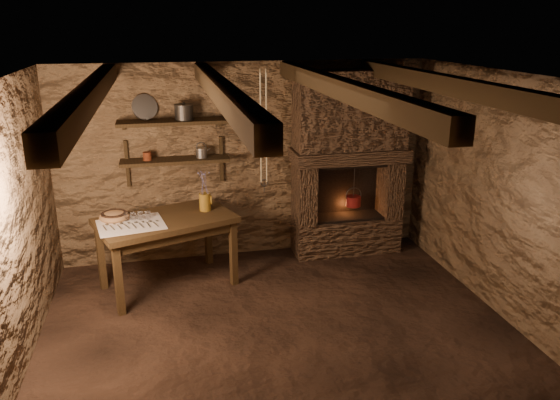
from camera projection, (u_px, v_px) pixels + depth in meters
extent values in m
plane|color=black|center=(281.00, 334.00, 5.21)|extent=(4.50, 4.50, 0.00)
cube|color=brown|center=(246.00, 162.00, 6.69)|extent=(4.50, 0.04, 2.40)
cube|color=brown|center=(361.00, 337.00, 2.98)|extent=(4.50, 0.04, 2.40)
cube|color=brown|center=(7.00, 236.00, 4.37)|extent=(0.04, 4.00, 2.40)
cube|color=brown|center=(507.00, 199.00, 5.30)|extent=(0.04, 4.00, 2.40)
cube|color=black|center=(281.00, 78.00, 4.46)|extent=(4.50, 4.00, 0.04)
cube|color=black|center=(90.00, 94.00, 4.18)|extent=(0.14, 3.95, 0.16)
cube|color=black|center=(220.00, 91.00, 4.38)|extent=(0.14, 3.95, 0.16)
cube|color=black|center=(339.00, 87.00, 4.59)|extent=(0.14, 3.95, 0.16)
cube|color=black|center=(447.00, 85.00, 4.79)|extent=(0.14, 3.95, 0.16)
cube|color=black|center=(175.00, 160.00, 6.33)|extent=(1.25, 0.30, 0.04)
cube|color=black|center=(173.00, 122.00, 6.19)|extent=(1.25, 0.30, 0.04)
cube|color=#3E2B1F|center=(346.00, 234.00, 7.03)|extent=(1.35, 0.45, 0.45)
cube|color=#3E2B1F|center=(304.00, 193.00, 6.73)|extent=(0.23, 0.45, 0.75)
cube|color=#3E2B1F|center=(389.00, 187.00, 6.96)|extent=(0.23, 0.45, 0.75)
cube|color=#3E2B1F|center=(350.00, 155.00, 6.67)|extent=(1.43, 0.51, 0.16)
cube|color=#3E2B1F|center=(351.00, 110.00, 6.53)|extent=(1.35, 0.45, 0.94)
cube|color=black|center=(342.00, 186.00, 7.02)|extent=(0.90, 0.06, 0.75)
cube|color=#2F2010|center=(165.00, 220.00, 5.91)|extent=(1.62, 1.24, 0.06)
cube|color=#2F2010|center=(166.00, 228.00, 5.94)|extent=(1.46, 1.09, 0.10)
cube|color=white|center=(131.00, 225.00, 5.69)|extent=(0.75, 0.65, 0.01)
cylinder|color=olive|center=(205.00, 202.00, 6.10)|extent=(0.15, 0.15, 0.20)
torus|color=olive|center=(211.00, 200.00, 6.11)|extent=(0.02, 0.11, 0.11)
ellipsoid|color=#AA7849|center=(114.00, 217.00, 5.83)|extent=(0.39, 0.39, 0.11)
cylinder|color=#2E2C29|center=(184.00, 113.00, 6.19)|extent=(0.23, 0.23, 0.16)
cylinder|color=gray|center=(145.00, 107.00, 6.17)|extent=(0.32, 0.21, 0.29)
cylinder|color=#4F1E0F|center=(147.00, 156.00, 6.25)|extent=(0.12, 0.12, 0.10)
cylinder|color=maroon|center=(353.00, 201.00, 6.86)|extent=(0.23, 0.23, 0.13)
torus|color=#2E2C29|center=(354.00, 195.00, 6.84)|extent=(0.21, 0.01, 0.21)
cylinder|color=#2E2C29|center=(354.00, 182.00, 6.78)|extent=(0.01, 0.01, 0.44)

